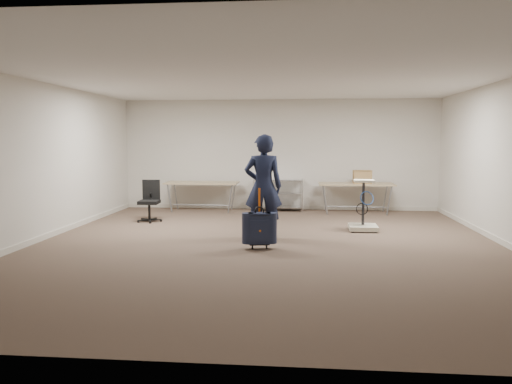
# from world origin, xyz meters

# --- Properties ---
(ground) EXTENTS (9.00, 9.00, 0.00)m
(ground) POSITION_xyz_m (0.00, 0.00, 0.00)
(ground) COLOR #3F3226
(ground) RESTS_ON ground
(room_shell) EXTENTS (8.00, 9.00, 9.00)m
(room_shell) POSITION_xyz_m (0.00, 1.38, 0.05)
(room_shell) COLOR beige
(room_shell) RESTS_ON ground
(folding_table_left) EXTENTS (1.80, 0.75, 0.73)m
(folding_table_left) POSITION_xyz_m (-1.90, 3.95, 0.68)
(folding_table_left) COLOR #8F7757
(folding_table_left) RESTS_ON ground
(folding_table_right) EXTENTS (1.80, 0.75, 0.73)m
(folding_table_right) POSITION_xyz_m (1.90, 3.95, 0.68)
(folding_table_right) COLOR #8F7757
(folding_table_right) RESTS_ON ground
(wire_shelf) EXTENTS (1.22, 0.47, 0.80)m
(wire_shelf) POSITION_xyz_m (0.00, 4.20, 0.44)
(wire_shelf) COLOR silver
(wire_shelf) RESTS_ON ground
(person) EXTENTS (0.73, 0.53, 1.88)m
(person) POSITION_xyz_m (-0.10, 0.69, 0.94)
(person) COLOR black
(person) RESTS_ON ground
(suitcase) EXTENTS (0.40, 0.27, 1.00)m
(suitcase) POSITION_xyz_m (-0.09, -0.27, 0.34)
(suitcase) COLOR black
(suitcase) RESTS_ON ground
(office_chair) EXTENTS (0.55, 0.55, 0.90)m
(office_chair) POSITION_xyz_m (-2.73, 2.28, 0.27)
(office_chair) COLOR black
(office_chair) RESTS_ON ground
(equipment_cart) EXTENTS (0.55, 0.55, 1.01)m
(equipment_cart) POSITION_xyz_m (1.80, 1.57, 0.26)
(equipment_cart) COLOR beige
(equipment_cart) RESTS_ON ground
(cardboard_box) EXTENTS (0.43, 0.33, 0.32)m
(cardboard_box) POSITION_xyz_m (2.04, 3.93, 0.89)
(cardboard_box) COLOR #A17D4B
(cardboard_box) RESTS_ON folding_table_right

